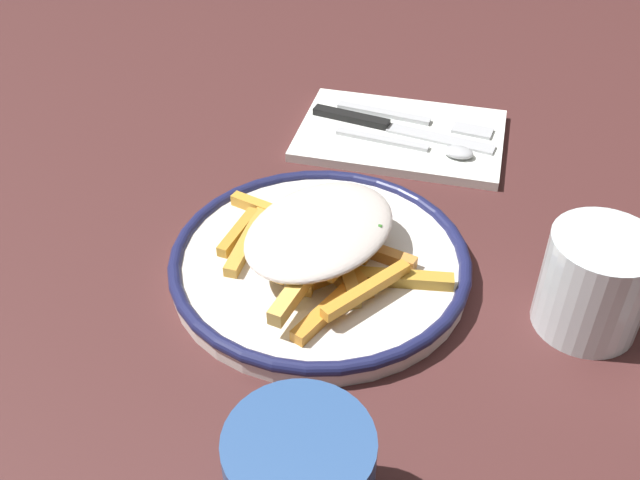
% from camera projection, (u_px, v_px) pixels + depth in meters
% --- Properties ---
extents(ground_plane, '(2.60, 2.60, 0.00)m').
position_uv_depth(ground_plane, '(320.00, 272.00, 0.64)').
color(ground_plane, '#482423').
extents(plate, '(0.26, 0.26, 0.02)m').
position_uv_depth(plate, '(320.00, 262.00, 0.63)').
color(plate, white).
rests_on(plate, ground_plane).
extents(fries_heap, '(0.20, 0.22, 0.04)m').
position_uv_depth(fries_heap, '(323.00, 239.00, 0.61)').
color(fries_heap, gold).
rests_on(fries_heap, plate).
extents(napkin, '(0.16, 0.23, 0.01)m').
position_uv_depth(napkin, '(401.00, 135.00, 0.81)').
color(napkin, white).
rests_on(napkin, ground_plane).
extents(fork, '(0.03, 0.18, 0.01)m').
position_uv_depth(fork, '(416.00, 119.00, 0.82)').
color(fork, silver).
rests_on(fork, napkin).
extents(knife, '(0.05, 0.21, 0.01)m').
position_uv_depth(knife, '(385.00, 125.00, 0.81)').
color(knife, black).
rests_on(knife, napkin).
extents(spoon, '(0.03, 0.15, 0.01)m').
position_uv_depth(spoon, '(428.00, 147.00, 0.77)').
color(spoon, silver).
rests_on(spoon, napkin).
extents(water_glass, '(0.08, 0.08, 0.09)m').
position_uv_depth(water_glass, '(594.00, 279.00, 0.57)').
color(water_glass, silver).
rests_on(water_glass, ground_plane).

